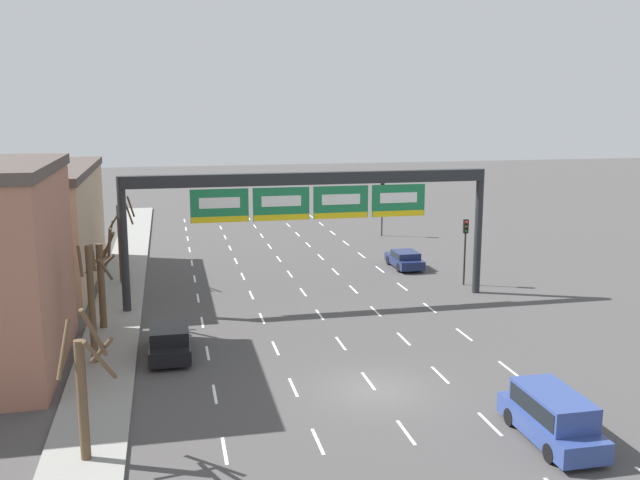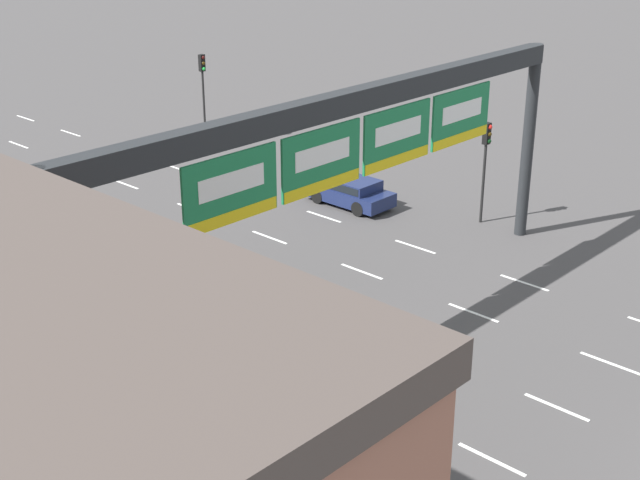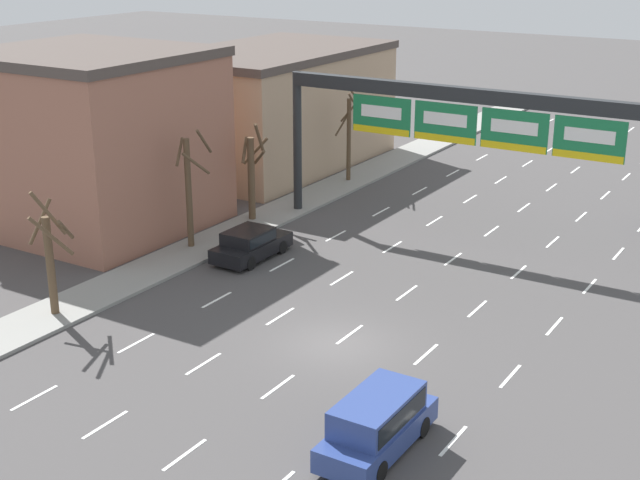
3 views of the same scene
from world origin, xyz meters
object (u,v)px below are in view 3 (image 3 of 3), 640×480
(suv_blue, at_px, (378,421))
(car_black, at_px, (250,243))
(sign_gantry, at_px, (482,119))
(tree_bare_second, at_px, (51,254))
(tree_bare_furthest, at_px, (190,186))
(tree_bare_third, at_px, (350,133))
(tree_bare_closest, at_px, (252,172))

(suv_blue, xyz_separation_m, car_black, (-13.19, 11.62, -0.22))
(sign_gantry, bearing_deg, tree_bare_second, -122.37)
(tree_bare_second, height_order, tree_bare_furthest, tree_bare_furthest)
(sign_gantry, relative_size, tree_bare_furthest, 3.57)
(sign_gantry, distance_m, suv_blue, 20.64)
(car_black, height_order, tree_bare_third, tree_bare_third)
(tree_bare_third, height_order, tree_bare_furthest, tree_bare_furthest)
(tree_bare_second, distance_m, tree_bare_furthest, 9.41)
(tree_bare_closest, xyz_separation_m, tree_bare_second, (0.66, -14.68, -0.04))
(tree_bare_third, bearing_deg, tree_bare_closest, -92.70)
(tree_bare_closest, xyz_separation_m, tree_bare_furthest, (0.09, -5.29, 0.46))
(car_black, distance_m, tree_bare_closest, 6.27)
(sign_gantry, bearing_deg, car_black, -137.35)
(car_black, distance_m, tree_bare_third, 15.04)
(suv_blue, distance_m, tree_bare_furthest, 20.05)
(tree_bare_second, bearing_deg, tree_bare_third, 90.47)
(tree_bare_second, bearing_deg, tree_bare_closest, 92.56)
(suv_blue, relative_size, tree_bare_second, 0.88)
(tree_bare_second, xyz_separation_m, tree_bare_third, (-0.20, 24.35, 0.40))
(car_black, bearing_deg, tree_bare_furthest, -173.20)
(suv_blue, bearing_deg, tree_bare_furthest, 145.70)
(tree_bare_furthest, bearing_deg, tree_bare_third, 88.61)
(suv_blue, height_order, tree_bare_furthest, tree_bare_furthest)
(car_black, height_order, tree_bare_closest, tree_bare_closest)
(car_black, distance_m, tree_bare_furthest, 4.11)
(sign_gantry, distance_m, tree_bare_third, 13.61)
(sign_gantry, bearing_deg, suv_blue, -76.01)
(suv_blue, xyz_separation_m, tree_bare_second, (-15.90, 1.84, 1.72))
(suv_blue, xyz_separation_m, tree_bare_closest, (-16.56, 16.52, 1.76))
(suv_blue, bearing_deg, sign_gantry, 103.99)
(tree_bare_second, relative_size, tree_bare_third, 0.92)
(tree_bare_second, bearing_deg, sign_gantry, 57.63)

